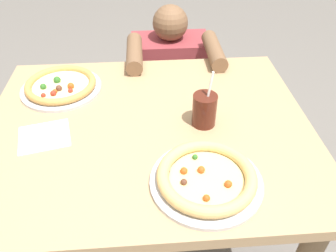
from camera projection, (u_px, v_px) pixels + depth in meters
ground_plane at (154, 246)px, 1.62m from camera, size 8.00×8.00×0.00m
dining_table at (150, 150)px, 1.22m from camera, size 1.11×0.90×0.75m
pizza_near at (207, 178)px, 0.93m from camera, size 0.32×0.32×0.05m
pizza_far at (62, 86)px, 1.30m from camera, size 0.31×0.31×0.04m
drink_cup_colored at (205, 110)px, 1.12m from camera, size 0.08×0.08×0.20m
paper_napkin at (45, 136)px, 1.10m from camera, size 0.19×0.18×0.00m
diner_seated at (170, 95)px, 1.90m from camera, size 0.42×0.53×0.91m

